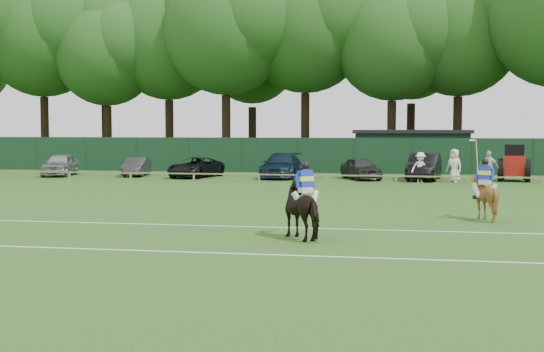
% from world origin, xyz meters
% --- Properties ---
extents(ground, '(160.00, 160.00, 0.00)m').
position_xyz_m(ground, '(0.00, 0.00, 0.00)').
color(ground, '#1E4C14').
rests_on(ground, ground).
extents(horse_dark, '(1.99, 2.14, 1.71)m').
position_xyz_m(horse_dark, '(2.60, -3.16, 0.85)').
color(horse_dark, black).
rests_on(horse_dark, ground).
extents(horse_chestnut, '(1.72, 1.81, 1.58)m').
position_xyz_m(horse_chestnut, '(8.20, 2.16, 0.79)').
color(horse_chestnut, brown).
rests_on(horse_chestnut, ground).
extents(sedan_silver, '(2.58, 4.63, 1.49)m').
position_xyz_m(sedan_silver, '(-17.14, 21.06, 0.74)').
color(sedan_silver, '#9D9FA2').
rests_on(sedan_silver, ground).
extents(sedan_grey, '(1.87, 3.89, 1.23)m').
position_xyz_m(sedan_grey, '(-12.05, 21.77, 0.62)').
color(sedan_grey, '#313133').
rests_on(sedan_grey, ground).
extents(suv_black, '(3.12, 5.01, 1.29)m').
position_xyz_m(suv_black, '(-7.82, 21.23, 0.65)').
color(suv_black, black).
rests_on(suv_black, ground).
extents(sedan_navy, '(2.21, 5.39, 1.56)m').
position_xyz_m(sedan_navy, '(-2.27, 21.76, 0.78)').
color(sedan_navy, '#102035').
rests_on(sedan_navy, ground).
extents(hatch_grey, '(3.11, 4.34, 1.37)m').
position_xyz_m(hatch_grey, '(2.80, 21.23, 0.69)').
color(hatch_grey, '#2F2F32').
rests_on(hatch_grey, ground).
extents(estate_black, '(2.38, 5.15, 1.64)m').
position_xyz_m(estate_black, '(6.66, 21.52, 0.82)').
color(estate_black, black).
rests_on(estate_black, ground).
extents(spectator_left, '(1.31, 1.04, 1.78)m').
position_xyz_m(spectator_left, '(6.39, 19.31, 0.89)').
color(spectator_left, white).
rests_on(spectator_left, ground).
extents(spectator_mid, '(1.15, 0.56, 1.89)m').
position_xyz_m(spectator_mid, '(10.21, 19.15, 0.95)').
color(spectator_mid, silver).
rests_on(spectator_mid, ground).
extents(spectator_right, '(1.14, 1.05, 1.96)m').
position_xyz_m(spectator_right, '(8.36, 19.89, 0.98)').
color(spectator_right, white).
rests_on(spectator_right, ground).
extents(rider_dark, '(0.81, 0.71, 1.41)m').
position_xyz_m(rider_dark, '(2.61, -3.17, 1.61)').
color(rider_dark, silver).
rests_on(rider_dark, ground).
extents(rider_chestnut, '(0.91, 0.76, 2.05)m').
position_xyz_m(rider_chestnut, '(8.20, 2.15, 1.52)').
color(rider_chestnut, silver).
rests_on(rider_chestnut, ground).
extents(pitch_lines, '(60.00, 5.10, 0.01)m').
position_xyz_m(pitch_lines, '(0.00, -3.50, 0.01)').
color(pitch_lines, silver).
rests_on(pitch_lines, ground).
extents(pitch_rail, '(62.10, 0.10, 0.50)m').
position_xyz_m(pitch_rail, '(0.00, 18.00, 0.45)').
color(pitch_rail, '#997F5B').
rests_on(pitch_rail, ground).
extents(perimeter_fence, '(92.08, 0.08, 2.50)m').
position_xyz_m(perimeter_fence, '(0.00, 27.00, 1.25)').
color(perimeter_fence, '#14351E').
rests_on(perimeter_fence, ground).
extents(utility_shed, '(8.40, 4.40, 3.04)m').
position_xyz_m(utility_shed, '(6.00, 30.00, 1.54)').
color(utility_shed, '#14331E').
rests_on(utility_shed, ground).
extents(tree_row, '(96.00, 12.00, 21.00)m').
position_xyz_m(tree_row, '(2.00, 35.00, 0.00)').
color(tree_row, '#26561C').
rests_on(tree_row, ground).
extents(tractor, '(2.11, 2.85, 2.21)m').
position_xyz_m(tractor, '(11.95, 21.36, 1.04)').
color(tractor, '#AA170F').
rests_on(tractor, ground).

